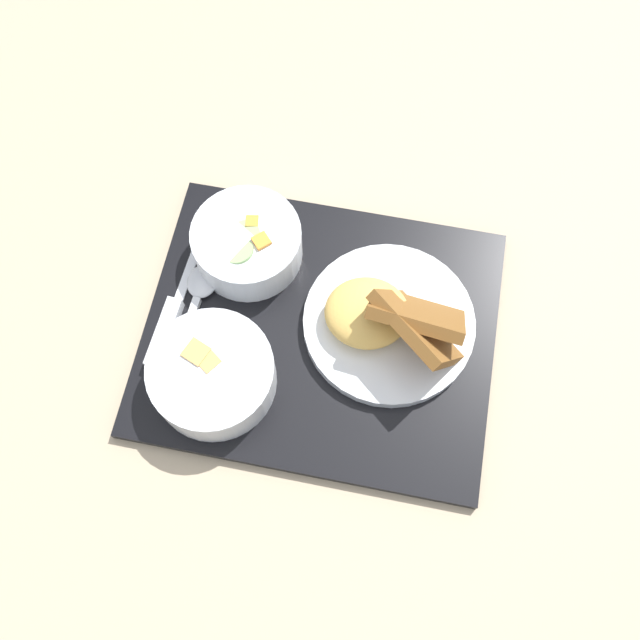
{
  "coord_description": "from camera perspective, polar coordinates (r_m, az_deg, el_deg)",
  "views": [
    {
      "loc": [
        0.06,
        -0.27,
        0.73
      ],
      "look_at": [
        0.0,
        0.0,
        0.04
      ],
      "focal_mm": 38.0,
      "sensor_mm": 36.0,
      "label": 1
    }
  ],
  "objects": [
    {
      "name": "knife",
      "position": [
        0.78,
        -12.73,
        -0.47
      ],
      "size": [
        0.02,
        0.18,
        0.02
      ],
      "rotation": [
        0.0,
        0.0,
        1.52
      ],
      "color": "silver",
      "rests_on": "serving_tray"
    },
    {
      "name": "serving_tray",
      "position": [
        0.78,
        0.0,
        -0.99
      ],
      "size": [
        0.4,
        0.33,
        0.01
      ],
      "color": "black",
      "rests_on": "ground_plane"
    },
    {
      "name": "plate_main",
      "position": [
        0.76,
        5.92,
        0.03
      ],
      "size": [
        0.19,
        0.19,
        0.09
      ],
      "color": "silver",
      "rests_on": "serving_tray"
    },
    {
      "name": "bowl_salad",
      "position": [
        0.79,
        -6.13,
        6.52
      ],
      "size": [
        0.13,
        0.13,
        0.06
      ],
      "color": "silver",
      "rests_on": "serving_tray"
    },
    {
      "name": "spoon",
      "position": [
        0.79,
        -10.37,
        1.61
      ],
      "size": [
        0.04,
        0.16,
        0.01
      ],
      "rotation": [
        0.0,
        0.0,
        1.54
      ],
      "color": "silver",
      "rests_on": "serving_tray"
    },
    {
      "name": "bowl_soup",
      "position": [
        0.73,
        -9.08,
        -4.47
      ],
      "size": [
        0.14,
        0.14,
        0.05
      ],
      "color": "silver",
      "rests_on": "serving_tray"
    },
    {
      "name": "ground_plane",
      "position": [
        0.78,
        0.0,
        -1.15
      ],
      "size": [
        4.0,
        4.0,
        0.0
      ],
      "primitive_type": "plane",
      "color": "tan"
    }
  ]
}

